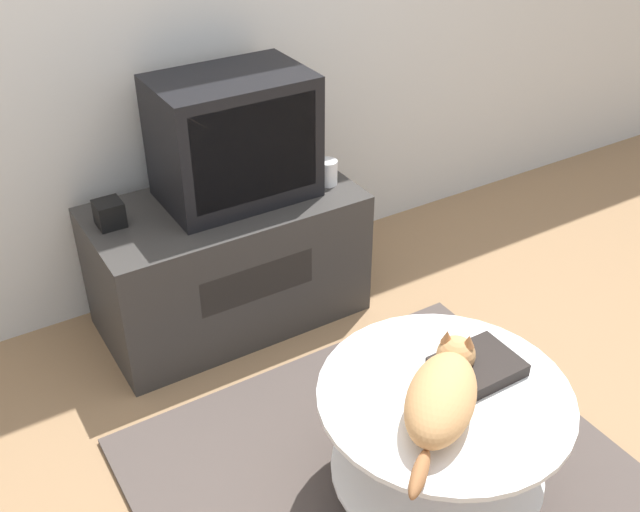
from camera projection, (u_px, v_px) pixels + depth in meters
The scene contains 9 objects.
ground_plane at pixel (398, 495), 2.38m from camera, with size 12.00×12.00×0.00m, color #93704C.
rug at pixel (398, 493), 2.37m from camera, with size 1.49×1.42×0.02m.
tv_stand at pixel (228, 261), 3.01m from camera, with size 1.04×0.53×0.54m.
tv at pixel (234, 138), 2.79m from camera, with size 0.57×0.38×0.48m.
speaker at pixel (109, 214), 2.70m from camera, with size 0.10×0.10×0.10m.
mug at pixel (327, 172), 2.97m from camera, with size 0.08×0.08×0.10m.
coffee_table at pixel (441, 431), 2.21m from camera, with size 0.73×0.73×0.43m.
dvd_box at pixel (477, 367), 2.19m from camera, with size 0.24×0.19×0.04m.
cat at pixel (443, 394), 2.02m from camera, with size 0.48×0.40×0.15m.
Camera 1 is at (-1.03, -1.21, 1.94)m, focal length 42.00 mm.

